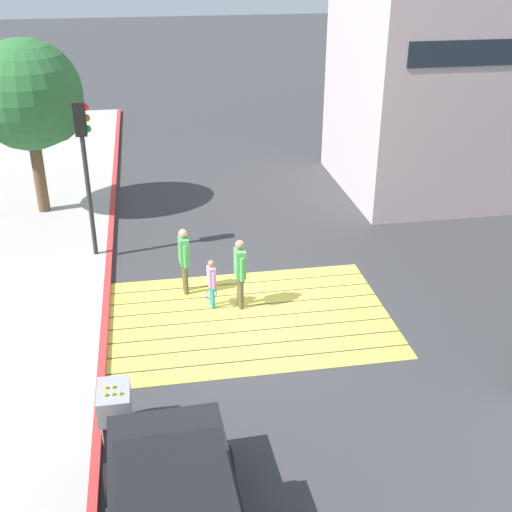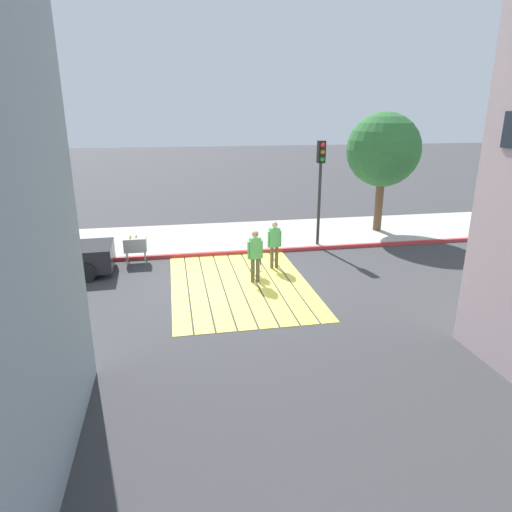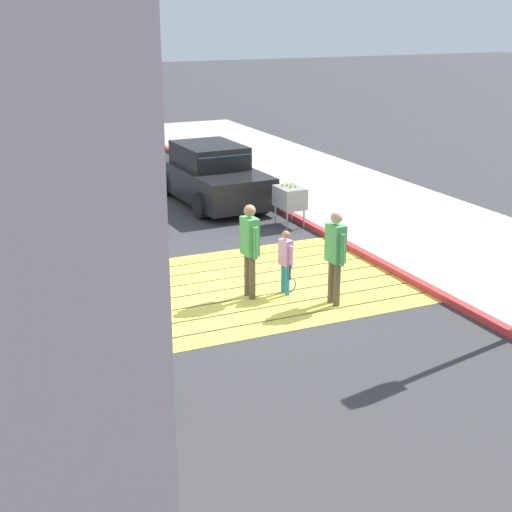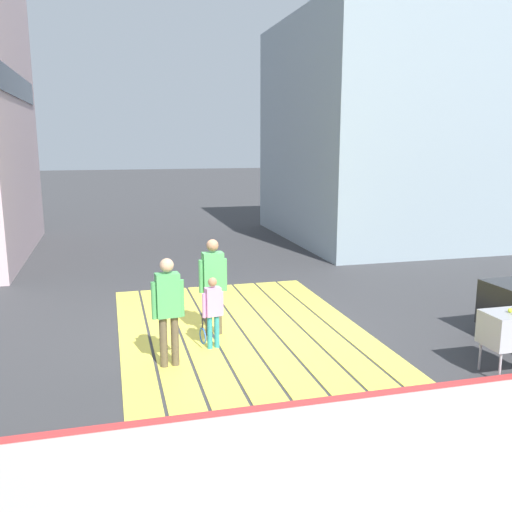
{
  "view_description": "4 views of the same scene",
  "coord_description": "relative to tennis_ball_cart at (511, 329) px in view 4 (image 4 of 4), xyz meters",
  "views": [
    {
      "loc": [
        -2.01,
        -12.67,
        7.96
      ],
      "look_at": [
        0.27,
        0.65,
        1.25
      ],
      "focal_mm": 46.02,
      "sensor_mm": 36.0,
      "label": 1
    },
    {
      "loc": [
        13.38,
        -2.01,
        5.31
      ],
      "look_at": [
        0.33,
        0.47,
        1.04
      ],
      "focal_mm": 31.65,
      "sensor_mm": 36.0,
      "label": 2
    },
    {
      "loc": [
        4.94,
        12.04,
        4.99
      ],
      "look_at": [
        -0.04,
        0.97,
        0.94
      ],
      "focal_mm": 52.23,
      "sensor_mm": 36.0,
      "label": 3
    },
    {
      "loc": [
        -9.42,
        2.21,
        3.4
      ],
      "look_at": [
        0.59,
        -0.45,
        1.25
      ],
      "focal_mm": 38.89,
      "sensor_mm": 36.0,
      "label": 4
    }
  ],
  "objects": [
    {
      "name": "building_far_south",
      "position": [
        11.4,
        -3.89,
        3.02
      ],
      "size": [
        8.0,
        7.04,
        7.43
      ],
      "color": "#8C9EA8",
      "rests_on": "ground"
    },
    {
      "name": "pedestrian_adult_lead",
      "position": [
        2.77,
        3.92,
        0.31
      ],
      "size": [
        0.24,
        0.51,
        1.74
      ],
      "color": "brown",
      "rests_on": "ground"
    },
    {
      "name": "crosswalk_stripes",
      "position": [
        2.9,
        3.4,
        -0.69
      ],
      "size": [
        6.4,
        4.35,
        0.01
      ],
      "color": "#EAD64C",
      "rests_on": "ground"
    },
    {
      "name": "pedestrian_adult_trailing",
      "position": [
        1.56,
        4.84,
        0.29
      ],
      "size": [
        0.25,
        0.5,
        1.7
      ],
      "color": "brown",
      "rests_on": "ground"
    },
    {
      "name": "pedestrian_child_with_racket",
      "position": [
        2.12,
        4.06,
        -0.02
      ],
      "size": [
        0.28,
        0.4,
        1.22
      ],
      "color": "teal",
      "rests_on": "ground"
    },
    {
      "name": "ground_plane",
      "position": [
        2.9,
        3.4,
        -0.7
      ],
      "size": [
        120.0,
        120.0,
        0.0
      ],
      "primitive_type": "plane",
      "color": "#38383A"
    },
    {
      "name": "curb_painted",
      "position": [
        -0.35,
        3.4,
        -0.63
      ],
      "size": [
        0.16,
        40.0,
        0.13
      ],
      "primitive_type": "cube",
      "color": "#BC3333",
      "rests_on": "ground"
    },
    {
      "name": "tennis_ball_cart",
      "position": [
        0.0,
        0.0,
        0.0
      ],
      "size": [
        0.56,
        0.8,
        1.02
      ],
      "color": "#99999E",
      "rests_on": "ground"
    }
  ]
}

